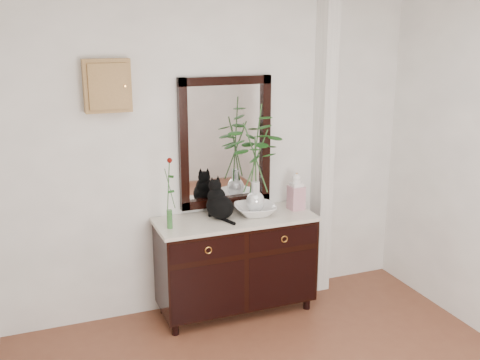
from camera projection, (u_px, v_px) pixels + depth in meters
name	position (u px, v px, depth m)	size (l,w,h in m)	color
wall_back	(214.00, 154.00, 4.70)	(3.60, 0.04, 2.70)	white
pilaster	(323.00, 147.00, 4.98)	(0.12, 0.20, 2.70)	white
sideboard	(236.00, 260.00, 4.74)	(1.33, 0.52, 0.82)	black
wall_mirror	(225.00, 143.00, 4.70)	(0.80, 0.06, 1.10)	black
key_cabinet	(107.00, 86.00, 4.21)	(0.35, 0.10, 0.40)	brown
cat	(220.00, 199.00, 4.59)	(0.23, 0.28, 0.33)	black
lotus_bowl	(255.00, 210.00, 4.71)	(0.35, 0.35, 0.09)	white
vase_branches	(256.00, 159.00, 4.59)	(0.44, 0.44, 0.93)	silver
bud_vase_rose	(169.00, 193.00, 4.33)	(0.07, 0.07, 0.58)	#346D33
ginger_jar	(296.00, 191.00, 4.82)	(0.12, 0.12, 0.33)	white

